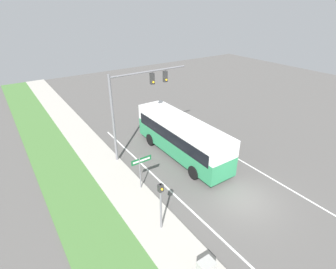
{
  "coord_description": "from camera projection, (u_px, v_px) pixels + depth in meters",
  "views": [
    {
      "loc": [
        -12.04,
        -8.45,
        12.02
      ],
      "look_at": [
        -0.82,
        8.04,
        1.85
      ],
      "focal_mm": 28.0,
      "sensor_mm": 36.0,
      "label": 1
    }
  ],
  "objects": [
    {
      "name": "ground_plane",
      "position": [
        245.0,
        200.0,
        17.72
      ],
      "size": [
        80.0,
        80.0,
        0.0
      ],
      "primitive_type": "plane",
      "color": "#565451"
    },
    {
      "name": "sidewalk",
      "position": [
        169.0,
        242.0,
        14.58
      ],
      "size": [
        2.8,
        80.0,
        0.12
      ],
      "color": "#ADA89E",
      "rests_on": "ground_plane"
    },
    {
      "name": "lane_divider_near",
      "position": [
        204.0,
        223.0,
        15.91
      ],
      "size": [
        0.14,
        30.0,
        0.01
      ],
      "color": "silver",
      "rests_on": "ground_plane"
    },
    {
      "name": "lane_divider_far",
      "position": [
        277.0,
        182.0,
        19.52
      ],
      "size": [
        0.14,
        30.0,
        0.01
      ],
      "color": "silver",
      "rests_on": "ground_plane"
    },
    {
      "name": "bus",
      "position": [
        182.0,
        135.0,
        21.93
      ],
      "size": [
        2.67,
        10.24,
        3.61
      ],
      "color": "#2D8956",
      "rests_on": "ground_plane"
    },
    {
      "name": "signal_gantry",
      "position": [
        135.0,
        97.0,
        20.76
      ],
      "size": [
        6.94,
        0.41,
        7.34
      ],
      "color": "slate",
      "rests_on": "ground_plane"
    },
    {
      "name": "pedestrian_signal",
      "position": [
        161.0,
        200.0,
        14.51
      ],
      "size": [
        0.28,
        0.34,
        3.25
      ],
      "color": "slate",
      "rests_on": "ground_plane"
    },
    {
      "name": "street_sign",
      "position": [
        141.0,
        167.0,
        18.02
      ],
      "size": [
        1.54,
        0.08,
        2.59
      ],
      "color": "slate",
      "rests_on": "ground_plane"
    }
  ]
}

